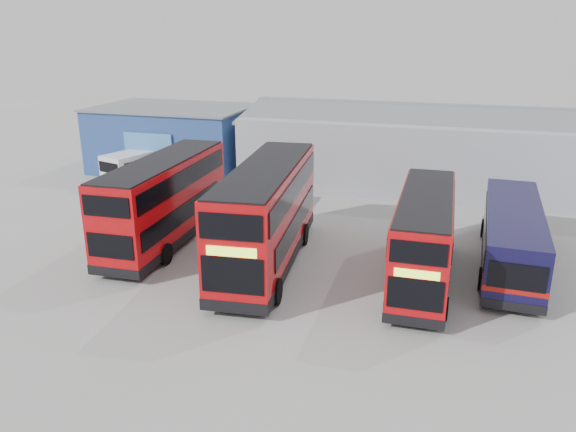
{
  "coord_description": "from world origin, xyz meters",
  "views": [
    {
      "loc": [
        8.04,
        -22.56,
        11.2
      ],
      "look_at": [
        0.21,
        3.13,
        2.1
      ],
      "focal_mm": 35.0,
      "sensor_mm": 36.0,
      "label": 1
    }
  ],
  "objects_px": {
    "double_decker_right": "(423,239)",
    "panel_van": "(138,165)",
    "double_decker_centre": "(267,217)",
    "single_decker_blue": "(512,238)",
    "office_block": "(174,138)",
    "double_decker_left": "(165,202)",
    "maintenance_shed": "(456,149)"
  },
  "relations": [
    {
      "from": "double_decker_right",
      "to": "panel_van",
      "type": "bearing_deg",
      "value": 150.98
    },
    {
      "from": "double_decker_centre",
      "to": "single_decker_blue",
      "type": "bearing_deg",
      "value": 9.59
    },
    {
      "from": "double_decker_right",
      "to": "single_decker_blue",
      "type": "xyz_separation_m",
      "value": [
        4.0,
        2.99,
        -0.58
      ]
    },
    {
      "from": "double_decker_centre",
      "to": "double_decker_right",
      "type": "height_order",
      "value": "double_decker_centre"
    },
    {
      "from": "office_block",
      "to": "double_decker_left",
      "type": "xyz_separation_m",
      "value": [
        7.41,
        -15.11,
        -0.27
      ]
    },
    {
      "from": "double_decker_right",
      "to": "panel_van",
      "type": "relative_size",
      "value": 1.7
    },
    {
      "from": "office_block",
      "to": "double_decker_centre",
      "type": "xyz_separation_m",
      "value": [
        13.57,
        -16.32,
        -0.1
      ]
    },
    {
      "from": "maintenance_shed",
      "to": "panel_van",
      "type": "bearing_deg",
      "value": -163.93
    },
    {
      "from": "maintenance_shed",
      "to": "single_decker_blue",
      "type": "relative_size",
      "value": 2.74
    },
    {
      "from": "office_block",
      "to": "single_decker_blue",
      "type": "distance_m",
      "value": 28.28
    },
    {
      "from": "panel_van",
      "to": "double_decker_left",
      "type": "bearing_deg",
      "value": -36.09
    },
    {
      "from": "maintenance_shed",
      "to": "double_decker_centre",
      "type": "relative_size",
      "value": 2.54
    },
    {
      "from": "double_decker_left",
      "to": "panel_van",
      "type": "bearing_deg",
      "value": -54.68
    },
    {
      "from": "double_decker_left",
      "to": "single_decker_blue",
      "type": "xyz_separation_m",
      "value": [
        17.59,
        1.94,
        -0.82
      ]
    },
    {
      "from": "office_block",
      "to": "double_decker_left",
      "type": "distance_m",
      "value": 16.83
    },
    {
      "from": "office_block",
      "to": "single_decker_blue",
      "type": "xyz_separation_m",
      "value": [
        25.0,
        -13.17,
        -1.09
      ]
    },
    {
      "from": "office_block",
      "to": "double_decker_centre",
      "type": "bearing_deg",
      "value": -50.25
    },
    {
      "from": "double_decker_left",
      "to": "single_decker_blue",
      "type": "distance_m",
      "value": 17.72
    },
    {
      "from": "maintenance_shed",
      "to": "double_decker_left",
      "type": "distance_m",
      "value": 22.49
    },
    {
      "from": "double_decker_centre",
      "to": "single_decker_blue",
      "type": "relative_size",
      "value": 1.08
    },
    {
      "from": "double_decker_centre",
      "to": "panel_van",
      "type": "relative_size",
      "value": 2.06
    },
    {
      "from": "double_decker_centre",
      "to": "panel_van",
      "type": "bearing_deg",
      "value": 134.69
    },
    {
      "from": "double_decker_left",
      "to": "panel_van",
      "type": "relative_size",
      "value": 1.9
    },
    {
      "from": "office_block",
      "to": "double_decker_right",
      "type": "xyz_separation_m",
      "value": [
        21.0,
        -16.15,
        -0.51
      ]
    },
    {
      "from": "double_decker_right",
      "to": "double_decker_centre",
      "type": "bearing_deg",
      "value": -179.64
    },
    {
      "from": "single_decker_blue",
      "to": "double_decker_centre",
      "type": "bearing_deg",
      "value": 17.42
    },
    {
      "from": "maintenance_shed",
      "to": "double_decker_right",
      "type": "relative_size",
      "value": 3.09
    },
    {
      "from": "double_decker_left",
      "to": "double_decker_right",
      "type": "distance_m",
      "value": 13.63
    },
    {
      "from": "double_decker_centre",
      "to": "double_decker_right",
      "type": "distance_m",
      "value": 7.45
    },
    {
      "from": "single_decker_blue",
      "to": "double_decker_left",
      "type": "bearing_deg",
      "value": 8.32
    },
    {
      "from": "office_block",
      "to": "double_decker_centre",
      "type": "distance_m",
      "value": 21.22
    },
    {
      "from": "office_block",
      "to": "maintenance_shed",
      "type": "distance_m",
      "value": 22.09
    }
  ]
}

